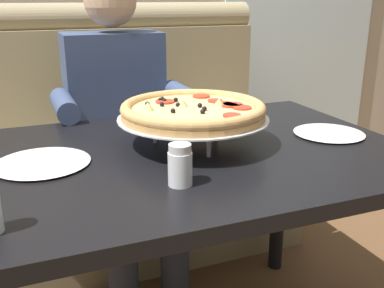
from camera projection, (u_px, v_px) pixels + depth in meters
The scene contains 8 objects.
booth_bench at pixel (119, 161), 2.17m from camera, with size 1.59×0.78×1.13m.
dining_table at pixel (184, 180), 1.30m from camera, with size 1.28×0.87×0.74m.
diner_main at pixel (121, 112), 1.83m from camera, with size 0.54×0.64×1.27m.
pizza at pixel (193, 111), 1.29m from camera, with size 0.44×0.44×0.14m.
shaker_pepper_flakes at pixel (180, 168), 1.03m from camera, with size 0.06×0.06×0.10m.
plate_near_left at pixel (329, 131), 1.42m from camera, with size 0.22×0.22×0.02m.
plate_near_right at pixel (42, 161), 1.16m from camera, with size 0.25×0.25×0.02m.
patio_chair at pixel (261, 78), 3.66m from camera, with size 0.42×0.43×0.86m.
Camera 1 is at (-0.42, -1.12, 1.16)m, focal length 41.85 mm.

